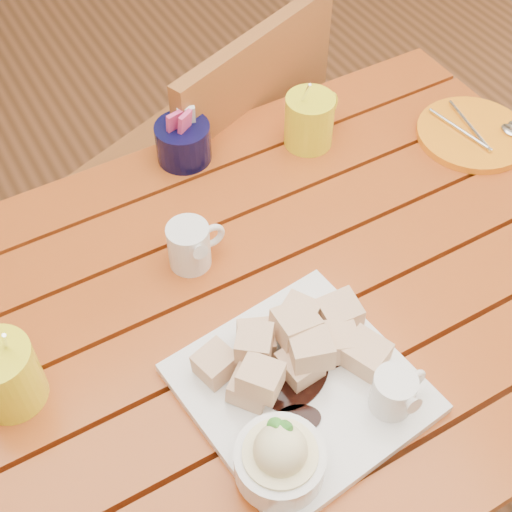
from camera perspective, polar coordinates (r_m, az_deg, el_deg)
ground at (r=1.71m, az=0.36°, el=-18.78°), size 5.00×5.00×0.00m
table at (r=1.13m, az=0.52°, el=-7.06°), size 1.20×0.79×0.75m
dessert_plate at (r=0.93m, az=3.38°, el=-10.88°), size 0.31×0.31×0.11m
coffee_mug_left at (r=0.97m, az=-19.68°, el=-8.97°), size 0.13×0.09×0.15m
coffee_mug_right at (r=1.26m, az=4.36°, el=10.85°), size 0.12×0.09×0.14m
cream_pitcher at (r=1.06m, az=-5.27°, el=0.90°), size 0.09×0.08×0.08m
sugar_caddy at (r=1.23m, az=-5.84°, el=9.12°), size 0.09×0.09×0.10m
orange_saucer at (r=1.34m, az=17.01°, el=9.35°), size 0.20×0.20×0.02m
chair_far at (r=1.60m, az=-2.96°, el=6.94°), size 0.54×0.54×0.89m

